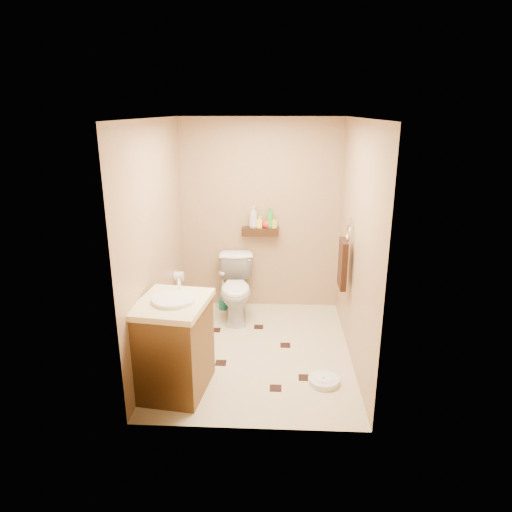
{
  "coord_description": "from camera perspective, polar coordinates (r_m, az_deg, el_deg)",
  "views": [
    {
      "loc": [
        0.22,
        -4.35,
        2.48
      ],
      "look_at": [
        -0.01,
        0.25,
        0.99
      ],
      "focal_mm": 32.0,
      "sensor_mm": 36.0,
      "label": 1
    }
  ],
  "objects": [
    {
      "name": "vanity",
      "position": [
        4.26,
        -10.16,
        -10.83
      ],
      "size": [
        0.68,
        0.79,
        1.02
      ],
      "rotation": [
        0.0,
        0.0,
        -0.13
      ],
      "color": "brown",
      "rests_on": "ground"
    },
    {
      "name": "ceiling",
      "position": [
        4.35,
        -0.05,
        16.85
      ],
      "size": [
        2.0,
        2.5,
        0.02
      ],
      "primitive_type": "cube",
      "color": "silver",
      "rests_on": "wall_back"
    },
    {
      "name": "toilet",
      "position": [
        5.61,
        -2.49,
        -4.11
      ],
      "size": [
        0.49,
        0.78,
        0.76
      ],
      "primitive_type": "imported",
      "rotation": [
        0.0,
        0.0,
        0.09
      ],
      "color": "white",
      "rests_on": "ground"
    },
    {
      "name": "bottle_d",
      "position": [
        5.66,
        1.79,
        4.8
      ],
      "size": [
        0.14,
        0.14,
        0.25
      ],
      "primitive_type": "imported",
      "rotation": [
        0.0,
        0.0,
        3.79
      ],
      "color": "green",
      "rests_on": "wall_shelf"
    },
    {
      "name": "wall_left",
      "position": [
        4.69,
        -12.35,
        1.64
      ],
      "size": [
        0.04,
        2.5,
        2.4
      ],
      "primitive_type": "cube",
      "color": "tan",
      "rests_on": "ground"
    },
    {
      "name": "toilet_paper",
      "position": [
        5.46,
        -9.62,
        -2.49
      ],
      "size": [
        0.12,
        0.11,
        0.12
      ],
      "color": "white",
      "rests_on": "wall_left"
    },
    {
      "name": "ground",
      "position": [
        5.01,
        -0.05,
        -11.78
      ],
      "size": [
        2.5,
        2.5,
        0.0
      ],
      "primitive_type": "plane",
      "color": "beige",
      "rests_on": "ground"
    },
    {
      "name": "wall_front",
      "position": [
        3.36,
        -1.11,
        -4.51
      ],
      "size": [
        2.0,
        0.04,
        2.4
      ],
      "primitive_type": "cube",
      "color": "tan",
      "rests_on": "ground"
    },
    {
      "name": "bottle_e",
      "position": [
        5.68,
        2.21,
        4.25
      ],
      "size": [
        0.09,
        0.09,
        0.14
      ],
      "primitive_type": "imported",
      "rotation": [
        0.0,
        0.0,
        3.82
      ],
      "color": "#FFD254",
      "rests_on": "wall_shelf"
    },
    {
      "name": "floor_accents",
      "position": [
        4.97,
        0.34,
        -12.02
      ],
      "size": [
        1.1,
        1.36,
        0.01
      ],
      "color": "black",
      "rests_on": "ground"
    },
    {
      "name": "wall_shelf",
      "position": [
        5.71,
        0.53,
        3.08
      ],
      "size": [
        0.46,
        0.14,
        0.1
      ],
      "primitive_type": "cube",
      "color": "#39250F",
      "rests_on": "wall_back"
    },
    {
      "name": "bathroom_scale",
      "position": [
        4.52,
        8.45,
        -15.14
      ],
      "size": [
        0.3,
        0.3,
        0.06
      ],
      "rotation": [
        0.0,
        0.0,
        0.01
      ],
      "color": "white",
      "rests_on": "ground"
    },
    {
      "name": "bottle_a",
      "position": [
        5.67,
        -0.33,
        4.93
      ],
      "size": [
        0.14,
        0.14,
        0.28
      ],
      "primitive_type": "imported",
      "rotation": [
        0.0,
        0.0,
        2.02
      ],
      "color": "beige",
      "rests_on": "wall_shelf"
    },
    {
      "name": "toilet_brush",
      "position": [
        5.92,
        -4.12,
        -4.91
      ],
      "size": [
        0.12,
        0.12,
        0.54
      ],
      "color": "#1A685A",
      "rests_on": "ground"
    },
    {
      "name": "bottle_b",
      "position": [
        5.68,
        0.44,
        4.28
      ],
      "size": [
        0.07,
        0.07,
        0.15
      ],
      "primitive_type": "imported",
      "rotation": [
        0.0,
        0.0,
        1.59
      ],
      "color": "yellow",
      "rests_on": "wall_shelf"
    },
    {
      "name": "bottle_c",
      "position": [
        5.68,
        1.34,
        4.22
      ],
      "size": [
        0.14,
        0.14,
        0.13
      ],
      "primitive_type": "imported",
      "rotation": [
        0.0,
        0.0,
        5.77
      ],
      "color": "red",
      "rests_on": "wall_shelf"
    },
    {
      "name": "towel_ring",
      "position": [
        4.9,
        10.84,
        -0.7
      ],
      "size": [
        0.12,
        0.3,
        0.76
      ],
      "color": "silver",
      "rests_on": "wall_right"
    },
    {
      "name": "wall_right",
      "position": [
        4.6,
        12.5,
        1.3
      ],
      "size": [
        0.04,
        2.5,
        2.4
      ],
      "primitive_type": "cube",
      "color": "tan",
      "rests_on": "ground"
    },
    {
      "name": "wall_back",
      "position": [
        5.75,
        0.57,
        5.02
      ],
      "size": [
        2.0,
        0.04,
        2.4
      ],
      "primitive_type": "cube",
      "color": "tan",
      "rests_on": "ground"
    }
  ]
}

